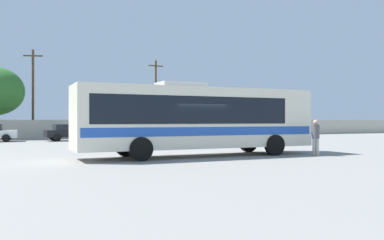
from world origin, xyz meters
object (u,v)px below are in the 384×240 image
Objects in this scene: parked_car_second_black at (70,132)px; roadside_tree_midright at (109,100)px; attendant_by_bus_door at (316,135)px; coach_bus_cream_blue at (195,117)px; utility_pole_far at (156,97)px; utility_pole_near at (33,92)px.

parked_car_second_black is 0.75× the size of roadside_tree_midright.
attendant_by_bus_door is at bearing -83.34° from roadside_tree_midright.
coach_bus_cream_blue is 1.41× the size of utility_pole_far.
utility_pole_far is (12.95, 0.59, -0.10)m from utility_pole_near.
coach_bus_cream_blue is at bearing 157.56° from attendant_by_bus_door.
coach_bus_cream_blue reaches higher than attendant_by_bus_door.
parked_car_second_black is (-8.74, 20.53, -0.25)m from attendant_by_bus_door.
utility_pole_near is at bearing -177.40° from utility_pole_far.
utility_pole_near is 12.97m from utility_pole_far.
utility_pole_far is (10.42, 7.18, 3.66)m from parked_car_second_black.
utility_pole_near reaches higher than utility_pole_far.
coach_bus_cream_blue is 6.71× the size of attendant_by_bus_door.
parked_car_second_black is 0.50× the size of utility_pole_near.
utility_pole_near is 1.02× the size of utility_pole_far.
utility_pole_far is 1.47× the size of roadside_tree_midright.
attendant_by_bus_door is at bearing -93.46° from utility_pole_far.
roadside_tree_midright is at bearing 85.40° from coach_bus_cream_blue.
utility_pole_near is (-2.53, 6.59, 3.76)m from parked_car_second_black.
coach_bus_cream_blue is 26.55m from utility_pole_far.
utility_pole_near is at bearing 112.58° from attendant_by_bus_door.
roadside_tree_midright is (2.15, 26.67, 2.09)m from coach_bus_cream_blue.
roadside_tree_midright is (5.36, 8.43, 3.24)m from parked_car_second_black.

